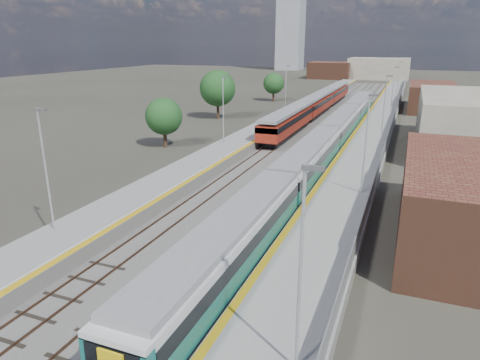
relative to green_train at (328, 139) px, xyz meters
The scene contains 11 objects.
ground 14.67m from the green_train, 95.93° to the left, with size 320.00×320.00×0.00m, color #47443A.
ballast_bed 17.48m from the green_train, 102.48° to the left, with size 10.50×155.00×0.06m, color #565451.
tracks 18.99m from the green_train, 99.60° to the left, with size 8.96×160.00×0.17m.
platform_right 17.42m from the green_train, 77.42° to the left, with size 4.70×155.00×8.52m.
platform_left 20.01m from the green_train, 121.91° to the left, with size 4.30×155.00×8.52m.
buildings 105.25m from the green_train, 100.78° to the left, with size 72.00×185.50×40.00m.
green_train is the anchor object (origin of this frame).
red_train 28.51m from the green_train, 104.21° to the left, with size 2.75×55.76×3.47m.
tree_a 19.24m from the green_train, behind, with size 4.36×4.36×5.91m.
tree_b 28.38m from the green_train, 139.37° to the left, with size 5.83×5.83×7.90m.
tree_c 47.41m from the green_train, 114.45° to the left, with size 4.44×4.44×6.02m.
Camera 1 is at (9.31, -10.24, 12.00)m, focal length 32.00 mm.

